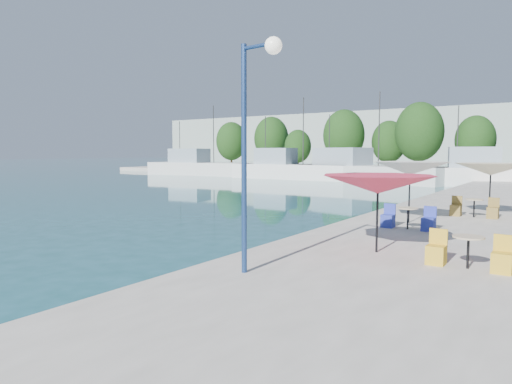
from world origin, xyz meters
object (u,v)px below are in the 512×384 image
Objects in this scene: trawler_04 at (494,175)px; umbrella_white at (410,168)px; street_lamp at (255,114)px; trawler_02 at (289,170)px; umbrella_pink at (378,184)px; umbrella_cream at (491,169)px; trawler_03 at (359,172)px; trawler_01 at (201,168)px.

trawler_04 reaches higher than umbrella_white.
trawler_04 is 3.09× the size of street_lamp.
trawler_02 reaches higher than umbrella_white.
umbrella_white is at bearing -102.54° from trawler_04.
trawler_02 and trawler_04 have the same top height.
umbrella_pink is 4.31m from street_lamp.
umbrella_cream is at bearing -48.29° from trawler_02.
trawler_04 is at bearing 92.53° from umbrella_pink.
trawler_03 and trawler_04 have the same top height.
trawler_03 is 6.94× the size of umbrella_white.
trawler_04 is 5.34× the size of umbrella_white.
trawler_04 is 37.39m from umbrella_pink.
umbrella_white reaches higher than umbrella_pink.
trawler_03 reaches higher than umbrella_pink.
umbrella_white reaches higher than umbrella_cream.
trawler_03 is 7.03× the size of umbrella_cream.
street_lamp is at bearing -61.88° from trawler_02.
trawler_02 is 5.30× the size of umbrella_white.
trawler_02 is 5.36× the size of umbrella_cream.
trawler_01 reaches higher than umbrella_white.
street_lamp is at bearing -103.80° from trawler_04.
umbrella_pink is at bearing -53.95° from trawler_03.
trawler_02 is at bearing 124.44° from street_lamp.
trawler_03 is 40.49m from umbrella_pink.
trawler_01 is 50.32m from umbrella_white.
trawler_03 is 32.95m from umbrella_cream.
trawler_01 is 6.11× the size of umbrella_cream.
umbrella_cream is (25.76, -27.68, 1.51)m from trawler_02.
trawler_03 is at bearing 165.38° from trawler_04.
umbrella_pink is at bearing -57.92° from trawler_02.
trawler_04 is at bearing 13.28° from trawler_03.
umbrella_white is (-0.77, 5.70, 0.24)m from umbrella_pink.
trawler_04 is 41.15m from street_lamp.
umbrella_white is at bearing -54.26° from trawler_02.
umbrella_white is (23.46, -31.17, 1.61)m from trawler_02.
trawler_03 is 43.56m from street_lamp.
trawler_01 and trawler_03 have the same top height.
umbrella_pink is 1.05× the size of umbrella_white.
trawler_02 is 0.99× the size of trawler_04.
umbrella_pink is at bearing 74.34° from street_lamp.
trawler_02 is 39.04m from umbrella_white.
umbrella_white is (38.64, -32.21, 1.61)m from trawler_01.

